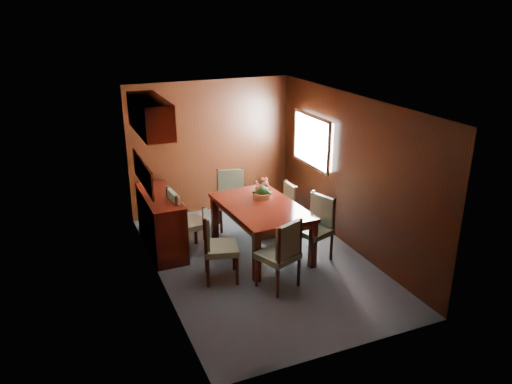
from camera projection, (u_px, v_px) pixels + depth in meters
name	position (u px, v px, depth m)	size (l,w,h in m)	color
ground	(261.00, 261.00, 7.49)	(4.50, 4.50, 0.00)	#404D57
room_shell	(245.00, 152.00, 7.16)	(3.06, 4.52, 2.41)	black
sideboard	(161.00, 222.00, 7.73)	(0.48, 1.40, 0.90)	black
dining_table	(261.00, 212.00, 7.55)	(1.14, 1.73, 0.78)	black
chair_left_near	(215.00, 242.00, 6.82)	(0.57, 0.58, 1.02)	black
chair_left_far	(182.00, 219.00, 7.53)	(0.51, 0.53, 1.05)	black
chair_right_near	(317.00, 224.00, 7.43)	(0.58, 0.59, 0.99)	black
chair_right_far	(285.00, 206.00, 8.29)	(0.40, 0.41, 0.87)	black
chair_head	(282.00, 251.00, 6.59)	(0.62, 0.61, 1.01)	black
chair_foot	(231.00, 195.00, 8.51)	(0.58, 0.56, 1.01)	black
flower_centerpiece	(262.00, 189.00, 7.74)	(0.30, 0.30, 0.30)	#CB773E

